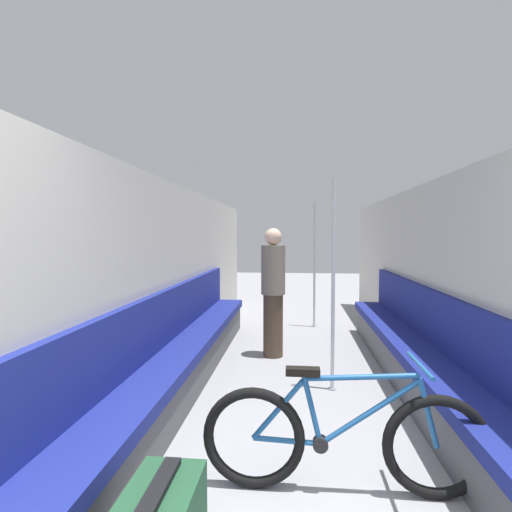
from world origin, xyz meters
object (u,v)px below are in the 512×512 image
at_px(grab_pole_near, 333,288).
at_px(passenger_standing, 273,291).
at_px(grab_pole_far, 314,266).
at_px(bench_seat_row_right, 420,361).
at_px(bench_seat_row_left, 184,354).
at_px(bicycle, 343,439).

height_order(grab_pole_near, passenger_standing, grab_pole_near).
bearing_deg(grab_pole_far, bench_seat_row_right, -72.09).
distance_m(grab_pole_near, grab_pole_far, 2.69).
relative_size(bench_seat_row_left, grab_pole_near, 2.44).
xyz_separation_m(grab_pole_far, passenger_standing, (-0.58, -1.67, -0.17)).
height_order(bench_seat_row_right, bicycle, bench_seat_row_right).
xyz_separation_m(bench_seat_row_left, grab_pole_far, (1.42, 2.72, 0.68)).
bearing_deg(passenger_standing, grab_pole_near, 106.22).
bearing_deg(grab_pole_far, passenger_standing, -109.34).
xyz_separation_m(bench_seat_row_left, bench_seat_row_right, (2.30, 0.00, 0.00)).
bearing_deg(grab_pole_near, bench_seat_row_right, -2.15).
height_order(bench_seat_row_right, grab_pole_far, grab_pole_far).
bearing_deg(bicycle, bench_seat_row_right, 46.87).
height_order(bench_seat_row_left, bicycle, bench_seat_row_left).
xyz_separation_m(bench_seat_row_left, passenger_standing, (0.84, 1.05, 0.51)).
distance_m(bench_seat_row_right, grab_pole_far, 2.94).
distance_m(bench_seat_row_right, bicycle, 1.81).
bearing_deg(passenger_standing, bench_seat_row_left, 35.67).
height_order(bench_seat_row_left, grab_pole_near, grab_pole_near).
distance_m(bench_seat_row_left, grab_pole_far, 3.14).
bearing_deg(bench_seat_row_left, grab_pole_near, 1.20).
relative_size(bench_seat_row_left, bench_seat_row_right, 1.00).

